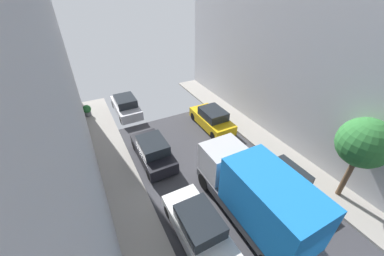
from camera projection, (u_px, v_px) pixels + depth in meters
name	position (u px, v px, depth m)	size (l,w,h in m)	color
parked_car_left_2	(198.00, 226.00, 10.07)	(1.78, 4.20, 1.57)	white
parked_car_left_3	(153.00, 151.00, 14.45)	(1.78, 4.20, 1.57)	black
parked_car_left_4	(126.00, 106.00, 19.48)	(1.78, 4.20, 1.57)	silver
parked_car_right_2	(283.00, 180.00, 12.35)	(1.78, 4.20, 1.57)	gray
parked_car_right_3	(212.00, 119.00, 17.70)	(1.78, 4.20, 1.57)	gold
delivery_truck	(256.00, 194.00, 10.21)	(2.26, 6.60, 3.38)	#4C4C51
street_tree_1	(364.00, 143.00, 10.43)	(2.37, 2.37, 4.63)	brown
potted_plant_3	(87.00, 110.00, 18.97)	(0.67, 0.67, 0.96)	slate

